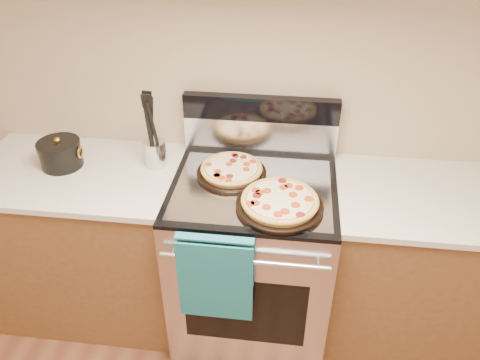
# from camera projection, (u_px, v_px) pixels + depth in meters

# --- Properties ---
(wall_back) EXTENTS (4.00, 0.00, 4.00)m
(wall_back) POSITION_uv_depth(u_px,v_px,m) (263.00, 68.00, 2.19)
(wall_back) COLOR tan
(wall_back) RESTS_ON ground
(range_body) EXTENTS (0.76, 0.68, 0.90)m
(range_body) POSITION_uv_depth(u_px,v_px,m) (252.00, 260.00, 2.41)
(range_body) COLOR #B7B7BC
(range_body) RESTS_ON ground
(oven_window) EXTENTS (0.56, 0.01, 0.40)m
(oven_window) POSITION_uv_depth(u_px,v_px,m) (245.00, 311.00, 2.13)
(oven_window) COLOR black
(oven_window) RESTS_ON range_body
(cooktop) EXTENTS (0.76, 0.68, 0.02)m
(cooktop) POSITION_uv_depth(u_px,v_px,m) (254.00, 187.00, 2.15)
(cooktop) COLOR black
(cooktop) RESTS_ON range_body
(backsplash_lower) EXTENTS (0.76, 0.06, 0.18)m
(backsplash_lower) POSITION_uv_depth(u_px,v_px,m) (260.00, 136.00, 2.35)
(backsplash_lower) COLOR silver
(backsplash_lower) RESTS_ON cooktop
(backsplash_upper) EXTENTS (0.76, 0.06, 0.12)m
(backsplash_upper) POSITION_uv_depth(u_px,v_px,m) (261.00, 108.00, 2.26)
(backsplash_upper) COLOR black
(backsplash_upper) RESTS_ON backsplash_lower
(oven_handle) EXTENTS (0.70, 0.03, 0.03)m
(oven_handle) POSITION_uv_depth(u_px,v_px,m) (244.00, 261.00, 1.90)
(oven_handle) COLOR silver
(oven_handle) RESTS_ON range_body
(dish_towel) EXTENTS (0.32, 0.05, 0.42)m
(dish_towel) POSITION_uv_depth(u_px,v_px,m) (216.00, 276.00, 1.97)
(dish_towel) COLOR teal
(dish_towel) RESTS_ON oven_handle
(foil_sheet) EXTENTS (0.70, 0.55, 0.01)m
(foil_sheet) POSITION_uv_depth(u_px,v_px,m) (253.00, 188.00, 2.12)
(foil_sheet) COLOR gray
(foil_sheet) RESTS_ON cooktop
(cabinet_left) EXTENTS (1.00, 0.62, 0.88)m
(cabinet_left) POSITION_uv_depth(u_px,v_px,m) (91.00, 243.00, 2.53)
(cabinet_left) COLOR brown
(cabinet_left) RESTS_ON ground
(countertop_left) EXTENTS (1.02, 0.64, 0.03)m
(countertop_left) POSITION_uv_depth(u_px,v_px,m) (74.00, 173.00, 2.27)
(countertop_left) COLOR beige
(countertop_left) RESTS_ON cabinet_left
(cabinet_right) EXTENTS (1.00, 0.62, 0.88)m
(cabinet_right) POSITION_uv_depth(u_px,v_px,m) (427.00, 273.00, 2.35)
(cabinet_right) COLOR brown
(cabinet_right) RESTS_ON ground
(countertop_right) EXTENTS (1.02, 0.64, 0.03)m
(countertop_right) POSITION_uv_depth(u_px,v_px,m) (450.00, 200.00, 2.09)
(countertop_right) COLOR beige
(countertop_right) RESTS_ON cabinet_right
(pepperoni_pizza_back) EXTENTS (0.42, 0.42, 0.04)m
(pepperoni_pizza_back) POSITION_uv_depth(u_px,v_px,m) (232.00, 170.00, 2.20)
(pepperoni_pizza_back) COLOR #B98338
(pepperoni_pizza_back) RESTS_ON foil_sheet
(pepperoni_pizza_front) EXTENTS (0.48, 0.48, 0.05)m
(pepperoni_pizza_front) POSITION_uv_depth(u_px,v_px,m) (280.00, 202.00, 1.98)
(pepperoni_pizza_front) COLOR #B98338
(pepperoni_pizza_front) RESTS_ON foil_sheet
(utensil_crock) EXTENTS (0.14, 0.14, 0.13)m
(utensil_crock) POSITION_uv_depth(u_px,v_px,m) (156.00, 153.00, 2.27)
(utensil_crock) COLOR silver
(utensil_crock) RESTS_ON countertop_left
(saucepan) EXTENTS (0.20, 0.20, 0.12)m
(saucepan) POSITION_uv_depth(u_px,v_px,m) (61.00, 155.00, 2.27)
(saucepan) COLOR black
(saucepan) RESTS_ON countertop_left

